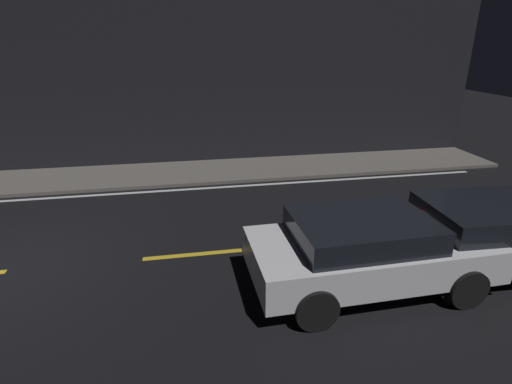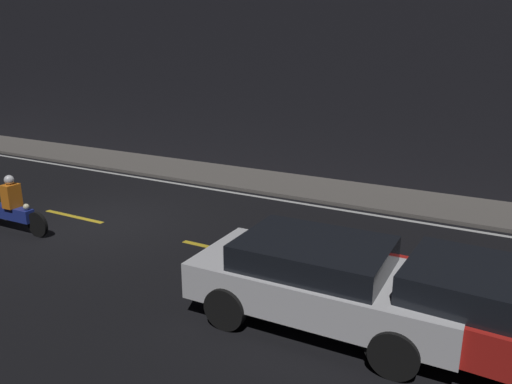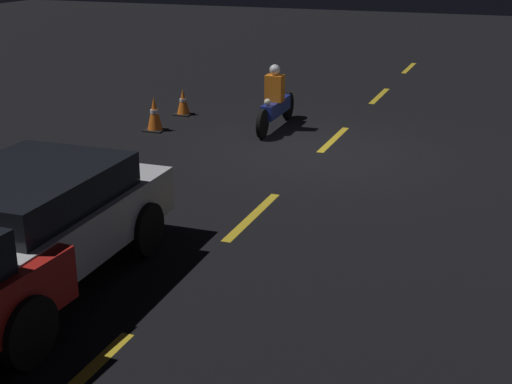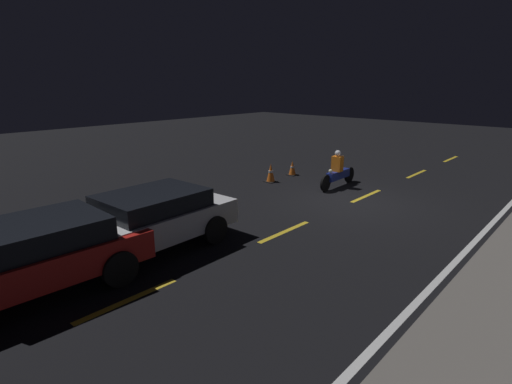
# 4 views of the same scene
# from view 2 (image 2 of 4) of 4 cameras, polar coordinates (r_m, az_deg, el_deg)

# --- Properties ---
(ground_plane) EXTENTS (56.00, 56.00, 0.00)m
(ground_plane) POSITION_cam_2_polar(r_m,az_deg,el_deg) (12.93, -17.16, -3.40)
(ground_plane) COLOR black
(raised_curb) EXTENTS (28.00, 2.35, 0.10)m
(raised_curb) POSITION_cam_2_polar(r_m,az_deg,el_deg) (16.80, -4.31, 1.97)
(raised_curb) COLOR #605B56
(raised_curb) RESTS_ON ground
(building_front) EXTENTS (28.00, 0.30, 6.76)m
(building_front) POSITION_cam_2_polar(r_m,az_deg,el_deg) (17.42, -2.10, 13.60)
(building_front) COLOR black
(building_front) RESTS_ON ground
(lane_dash_c) EXTENTS (2.00, 0.14, 0.01)m
(lane_dash_c) POSITION_cam_2_polar(r_m,az_deg,el_deg) (13.64, -20.10, -2.64)
(lane_dash_c) COLOR gold
(lane_dash_c) RESTS_ON ground
(lane_dash_d) EXTENTS (2.00, 0.14, 0.01)m
(lane_dash_d) POSITION_cam_2_polar(r_m,az_deg,el_deg) (10.80, -3.98, -6.60)
(lane_dash_d) COLOR gold
(lane_dash_d) RESTS_ON ground
(lane_dash_e) EXTENTS (2.00, 0.14, 0.01)m
(lane_dash_e) POSITION_cam_2_polar(r_m,az_deg,el_deg) (9.38, 20.34, -11.40)
(lane_dash_e) COLOR gold
(lane_dash_e) RESTS_ON ground
(lane_solid_kerb) EXTENTS (25.20, 0.14, 0.01)m
(lane_solid_kerb) POSITION_cam_2_polar(r_m,az_deg,el_deg) (15.68, -7.15, 0.66)
(lane_solid_kerb) COLOR silver
(lane_solid_kerb) RESTS_ON ground
(sedan_white) EXTENTS (4.18, 2.05, 1.33)m
(sedan_white) POSITION_cam_2_polar(r_m,az_deg,el_deg) (7.92, 7.63, -9.76)
(sedan_white) COLOR silver
(sedan_white) RESTS_ON ground
(taxi_red) EXTENTS (4.08, 2.12, 1.34)m
(taxi_red) POSITION_cam_2_polar(r_m,az_deg,el_deg) (7.62, 26.16, -12.51)
(taxi_red) COLOR red
(taxi_red) RESTS_ON ground
(motorcycle) EXTENTS (2.34, 0.37, 1.37)m
(motorcycle) POSITION_cam_2_polar(r_m,az_deg,el_deg) (13.03, -26.24, -1.70)
(motorcycle) COLOR black
(motorcycle) RESTS_ON ground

